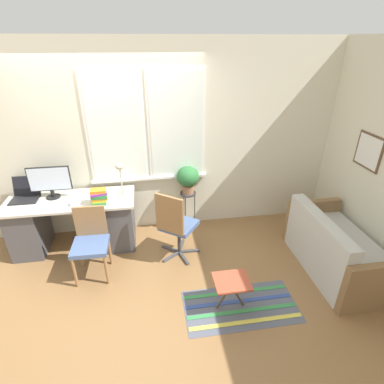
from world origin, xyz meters
name	(u,v)px	position (x,y,z in m)	size (l,w,h in m)	color
ground_plane	(121,255)	(0.00, 0.00, 0.00)	(14.00, 14.00, 0.00)	olive
wall_back_with_window	(115,144)	(0.02, 0.73, 1.36)	(9.00, 0.12, 2.70)	beige
wall_right_with_picture	(359,150)	(3.21, 0.00, 1.35)	(0.08, 9.00, 2.70)	beige
desk	(75,222)	(-0.60, 0.33, 0.39)	(1.68, 0.65, 0.75)	beige
laptop	(25,194)	(-1.18, 0.46, 0.80)	(0.34, 0.34, 0.26)	black
monitor	(50,181)	(-0.83, 0.43, 0.99)	(0.53, 0.18, 0.44)	black
keyboard	(48,207)	(-0.83, 0.15, 0.76)	(0.36, 0.12, 0.02)	silver
mouse	(70,204)	(-0.57, 0.16, 0.76)	(0.04, 0.06, 0.03)	slate
desk_lamp	(120,173)	(0.09, 0.37, 1.06)	(0.16, 0.16, 0.45)	#BCB299
book_stack	(99,196)	(-0.19, 0.17, 0.85)	(0.23, 0.18, 0.20)	green
desk_chair_wooden	(91,241)	(-0.29, -0.26, 0.47)	(0.43, 0.44, 0.87)	olive
office_chair_swivel	(176,224)	(0.76, -0.13, 0.52)	(0.58, 0.59, 0.99)	#47474C
couch_loveseat	(335,251)	(2.70, -0.67, 0.28)	(0.77, 1.44, 0.78)	beige
plant_stand	(188,197)	(1.02, 0.56, 0.52)	(0.24, 0.24, 0.60)	#333338
potted_plant	(188,178)	(1.02, 0.56, 0.85)	(0.33, 0.33, 0.42)	#9E6B4C
floor_rug_striped	(240,306)	(1.36, -1.10, 0.00)	(1.25, 0.63, 0.01)	#565B6B
folding_stool	(232,283)	(1.25, -1.08, 0.34)	(0.38, 0.32, 0.39)	#B24C33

